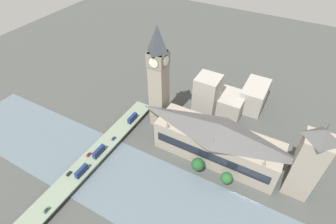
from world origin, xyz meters
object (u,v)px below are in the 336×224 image
at_px(double_decker_bus_lead, 99,151).
at_px(car_northbound_lead, 69,174).
at_px(car_northbound_mid, 114,138).
at_px(double_decker_bus_rear, 132,118).
at_px(clock_tower, 159,77).
at_px(car_southbound_lead, 47,210).
at_px(road_bridge, 90,161).
at_px(victoria_tower, 308,162).
at_px(car_northbound_tail, 89,155).
at_px(parliament_hall, 217,141).
at_px(double_decker_bus_mid, 81,171).

height_order(double_decker_bus_lead, car_northbound_lead, double_decker_bus_lead).
bearing_deg(car_northbound_mid, double_decker_bus_rear, -1.60).
height_order(clock_tower, car_southbound_lead, clock_tower).
bearing_deg(road_bridge, double_decker_bus_lead, -19.32).
height_order(victoria_tower, car_northbound_mid, victoria_tower).
height_order(clock_tower, car_northbound_lead, clock_tower).
xyz_separation_m(double_decker_bus_lead, double_decker_bus_rear, (39.35, -0.68, -0.10)).
distance_m(road_bridge, double_decker_bus_lead, 8.46).
distance_m(double_decker_bus_lead, car_northbound_mid, 16.17).
distance_m(double_decker_bus_lead, car_northbound_lead, 23.54).
xyz_separation_m(clock_tower, car_southbound_lead, (-98.95, 17.31, -38.58)).
distance_m(victoria_tower, car_northbound_tail, 138.15).
distance_m(road_bridge, car_southbound_lead, 40.12).
relative_size(parliament_hall, car_northbound_lead, 21.58).
bearing_deg(car_northbound_mid, victoria_tower, -78.80).
relative_size(car_northbound_lead, car_northbound_tail, 0.96).
relative_size(car_northbound_tail, car_southbound_lead, 1.00).
height_order(victoria_tower, double_decker_bus_lead, victoria_tower).
bearing_deg(car_northbound_mid, car_southbound_lead, -179.21).
height_order(parliament_hall, double_decker_bus_mid, parliament_hall).
xyz_separation_m(car_northbound_lead, car_northbound_mid, (38.65, -6.23, -0.07)).
relative_size(clock_tower, car_southbound_lead, 19.93).
relative_size(victoria_tower, road_bridge, 0.41).
xyz_separation_m(clock_tower, double_decker_bus_rear, (-12.42, 17.54, -36.56)).
xyz_separation_m(victoria_tower, car_northbound_tail, (-44.81, 128.91, -21.48)).
xyz_separation_m(victoria_tower, car_northbound_mid, (-24.41, 123.22, -21.48)).
distance_m(double_decker_bus_lead, double_decker_bus_rear, 39.35).
distance_m(double_decker_bus_mid, car_northbound_mid, 33.97).
bearing_deg(double_decker_bus_lead, car_southbound_lead, -178.90).
xyz_separation_m(parliament_hall, car_northbound_tail, (-44.75, 75.49, -10.69)).
relative_size(road_bridge, double_decker_bus_mid, 13.17).
relative_size(double_decker_bus_lead, car_northbound_mid, 2.79).
xyz_separation_m(double_decker_bus_lead, double_decker_bus_mid, (-17.87, -0.72, -0.14)).
distance_m(clock_tower, car_northbound_mid, 55.64).
bearing_deg(double_decker_bus_mid, car_northbound_lead, 124.47).
xyz_separation_m(clock_tower, double_decker_bus_lead, (-51.77, 18.22, -36.46)).
distance_m(victoria_tower, double_decker_bus_lead, 131.16).
height_order(clock_tower, road_bridge, clock_tower).
distance_m(parliament_hall, double_decker_bus_lead, 81.13).
relative_size(double_decker_bus_lead, car_northbound_tail, 2.68).
relative_size(double_decker_bus_lead, double_decker_bus_mid, 1.05).
bearing_deg(double_decker_bus_rear, parliament_hall, -89.14).
relative_size(car_northbound_mid, car_northbound_tail, 0.96).
bearing_deg(car_northbound_tail, car_northbound_lead, 178.29).
height_order(road_bridge, double_decker_bus_rear, double_decker_bus_rear).
xyz_separation_m(road_bridge, double_decker_bus_lead, (7.23, -2.53, 3.59)).
height_order(parliament_hall, victoria_tower, victoria_tower).
relative_size(road_bridge, double_decker_bus_lead, 12.56).
distance_m(double_decker_bus_rear, car_northbound_tail, 44.22).
xyz_separation_m(clock_tower, road_bridge, (-59.00, 20.75, -40.05)).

